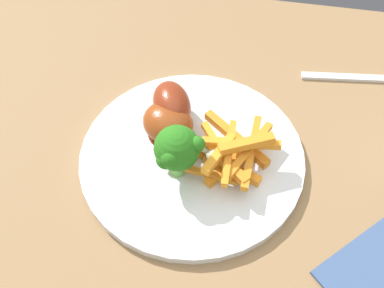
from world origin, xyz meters
TOP-DOWN VIEW (x-y plane):
  - dining_table at (0.00, 0.00)m, footprint 1.20×0.74m
  - dinner_plate at (-0.03, 0.01)m, footprint 0.28×0.28m
  - broccoli_floret_front at (-0.04, -0.02)m, footprint 0.06×0.06m
  - carrot_fries_pile at (0.02, 0.01)m, footprint 0.14×0.13m
  - chicken_drumstick_near at (-0.06, 0.04)m, footprint 0.12×0.09m
  - chicken_drumstick_far at (-0.06, 0.06)m, footprint 0.08×0.12m
  - fork at (0.20, 0.20)m, footprint 0.19×0.03m

SIDE VIEW (x-z plane):
  - dining_table at x=0.00m, z-range 0.25..0.96m
  - fork at x=0.20m, z-range 0.71..0.71m
  - dinner_plate at x=-0.03m, z-range 0.71..0.72m
  - carrot_fries_pile at x=0.02m, z-range 0.72..0.76m
  - chicken_drumstick_near at x=-0.06m, z-range 0.72..0.76m
  - chicken_drumstick_far at x=-0.06m, z-range 0.72..0.77m
  - broccoli_floret_front at x=-0.04m, z-range 0.73..0.80m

